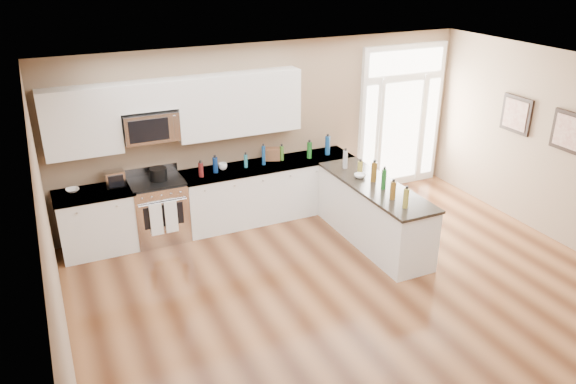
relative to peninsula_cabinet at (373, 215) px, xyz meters
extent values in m
plane|color=#462513|center=(-0.93, -2.24, -0.43)|extent=(8.00, 8.00, 0.00)
plane|color=#8F755A|center=(-0.93, 1.76, 0.97)|extent=(7.00, 0.00, 7.00)
plane|color=#8F755A|center=(-4.42, -2.24, 0.97)|extent=(0.00, 8.00, 8.00)
plane|color=white|center=(-0.93, -2.24, 2.37)|extent=(8.00, 8.00, 0.00)
cube|color=white|center=(-3.80, 1.45, 0.02)|extent=(1.06, 0.62, 0.90)
cube|color=black|center=(-3.80, 1.45, -0.38)|extent=(1.02, 0.52, 0.10)
cube|color=black|center=(-3.80, 1.45, 0.49)|extent=(1.10, 0.66, 0.04)
cube|color=white|center=(-1.08, 1.45, 0.02)|extent=(2.81, 0.62, 0.90)
cube|color=black|center=(-1.08, 1.45, -0.38)|extent=(2.77, 0.52, 0.10)
cube|color=black|center=(-1.08, 1.45, 0.49)|extent=(2.85, 0.66, 0.04)
cube|color=white|center=(0.00, 0.00, 0.02)|extent=(0.65, 2.28, 0.90)
cube|color=black|center=(0.00, 0.00, -0.38)|extent=(0.61, 2.18, 0.10)
cube|color=black|center=(0.00, 0.00, 0.49)|extent=(0.69, 2.32, 0.04)
cube|color=white|center=(-3.81, 1.59, 1.49)|extent=(1.04, 0.33, 0.95)
cube|color=white|center=(-1.50, 1.59, 1.49)|extent=(1.94, 0.33, 0.95)
cube|color=white|center=(-2.88, 1.59, 1.77)|extent=(0.82, 0.33, 0.40)
cube|color=silver|center=(-2.88, 1.56, 1.33)|extent=(0.78, 0.40, 0.42)
cube|color=black|center=(-2.94, 1.35, 1.33)|extent=(0.56, 0.01, 0.32)
cube|color=white|center=(1.62, 1.72, 0.87)|extent=(1.70, 0.08, 2.60)
cube|color=white|center=(1.62, 1.67, 0.62)|extent=(0.78, 0.02, 1.80)
cube|color=white|center=(0.96, 1.67, 0.62)|extent=(0.22, 0.02, 1.80)
cube|color=white|center=(2.28, 1.67, 0.62)|extent=(0.22, 0.02, 1.80)
cube|color=white|center=(1.62, 1.67, 1.87)|extent=(1.50, 0.02, 0.40)
cube|color=black|center=(2.54, -0.04, 1.27)|extent=(0.04, 0.58, 0.58)
cube|color=brown|center=(2.52, -0.04, 1.27)|extent=(0.01, 0.46, 0.46)
cube|color=black|center=(2.54, -1.04, 1.27)|extent=(0.04, 0.58, 0.58)
cube|color=brown|center=(2.52, -1.04, 1.27)|extent=(0.01, 0.46, 0.46)
cube|color=silver|center=(-2.89, 1.45, 0.03)|extent=(0.79, 0.65, 0.92)
cube|color=black|center=(-2.89, 1.45, 0.50)|extent=(0.79, 0.60, 0.03)
cube|color=silver|center=(-2.89, 1.75, 0.58)|extent=(0.79, 0.04, 0.14)
cube|color=black|center=(-2.89, 1.12, 0.09)|extent=(0.58, 0.01, 0.34)
cylinder|color=silver|center=(-2.89, 1.10, 0.31)|extent=(0.70, 0.02, 0.02)
cube|color=white|center=(-3.01, 1.09, 0.07)|extent=(0.18, 0.02, 0.50)
cube|color=white|center=(-2.79, 1.09, 0.07)|extent=(0.18, 0.02, 0.50)
cylinder|color=black|center=(-2.84, 1.48, 0.61)|extent=(0.29, 0.29, 0.20)
cube|color=silver|center=(-3.46, 1.53, 0.62)|extent=(0.27, 0.22, 0.23)
cube|color=brown|center=(-0.95, 1.58, 0.60)|extent=(0.28, 0.25, 0.19)
imported|color=white|center=(-4.05, 1.58, 0.53)|extent=(0.20, 0.20, 0.05)
imported|color=white|center=(-0.07, 0.32, 0.53)|extent=(0.19, 0.19, 0.06)
imported|color=white|center=(-1.84, 1.49, 0.56)|extent=(0.14, 0.14, 0.11)
cylinder|color=#19591E|center=(-0.38, 1.40, 0.64)|extent=(0.08, 0.08, 0.27)
cylinder|color=navy|center=(-1.18, 1.43, 0.66)|extent=(0.06, 0.06, 0.31)
cylinder|color=brown|center=(0.04, 0.11, 0.65)|extent=(0.09, 0.09, 0.30)
cylinder|color=olive|center=(0.02, 0.46, 0.60)|extent=(0.08, 0.08, 0.20)
cylinder|color=#26727F|center=(-1.48, 1.44, 0.61)|extent=(0.06, 0.06, 0.21)
cylinder|color=#591919|center=(-2.23, 1.36, 0.61)|extent=(0.08, 0.08, 0.22)
cylinder|color=#B2B2B7|center=(-0.07, 0.76, 0.65)|extent=(0.07, 0.07, 0.29)
cylinder|color=navy|center=(-1.98, 1.43, 0.63)|extent=(0.08, 0.08, 0.24)
cylinder|color=#3F7226|center=(-0.83, 1.51, 0.62)|extent=(0.06, 0.06, 0.23)
cylinder|color=#19591E|center=(0.01, -0.19, 0.66)|extent=(0.07, 0.07, 0.30)
cylinder|color=navy|center=(-0.03, 1.43, 0.66)|extent=(0.08, 0.08, 0.31)
cylinder|color=brown|center=(-0.07, -0.54, 0.63)|extent=(0.08, 0.08, 0.26)
cylinder|color=olive|center=(-0.07, -0.84, 0.64)|extent=(0.08, 0.08, 0.27)
camera|label=1|loc=(-4.33, -6.33, 3.70)|focal=35.00mm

